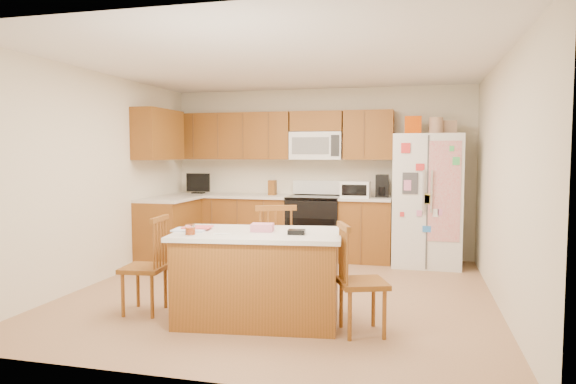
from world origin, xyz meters
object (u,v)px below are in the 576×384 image
(refrigerator, at_px, (427,199))
(windsor_chair_left, at_px, (147,267))
(windsor_chair_right, at_px, (359,282))
(stove, at_px, (315,226))
(windsor_chair_back, at_px, (274,255))
(island, at_px, (258,276))

(refrigerator, distance_m, windsor_chair_left, 3.92)
(refrigerator, height_order, windsor_chair_right, refrigerator)
(stove, bearing_deg, windsor_chair_back, -89.88)
(stove, relative_size, windsor_chair_back, 1.11)
(stove, height_order, refrigerator, refrigerator)
(island, xyz_separation_m, windsor_chair_back, (-0.03, 0.63, 0.06))
(stove, distance_m, island, 2.88)
(stove, distance_m, windsor_chair_right, 3.15)
(refrigerator, xyz_separation_m, windsor_chair_left, (-2.65, -2.85, -0.48))
(windsor_chair_left, bearing_deg, windsor_chair_right, -2.31)
(refrigerator, xyz_separation_m, windsor_chair_back, (-1.57, -2.18, -0.44))
(windsor_chair_left, relative_size, windsor_chair_back, 0.92)
(windsor_chair_back, bearing_deg, windsor_chair_left, -148.42)
(windsor_chair_left, height_order, windsor_chair_back, windsor_chair_back)
(island, xyz_separation_m, windsor_chair_left, (-1.12, -0.03, 0.03))
(windsor_chair_left, height_order, windsor_chair_right, windsor_chair_right)
(refrigerator, bearing_deg, island, -118.57)
(windsor_chair_left, relative_size, windsor_chair_right, 0.99)
(refrigerator, relative_size, windsor_chair_left, 2.17)
(windsor_chair_right, bearing_deg, refrigerator, 78.50)
(refrigerator, height_order, island, refrigerator)
(windsor_chair_back, height_order, windsor_chair_right, windsor_chair_back)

